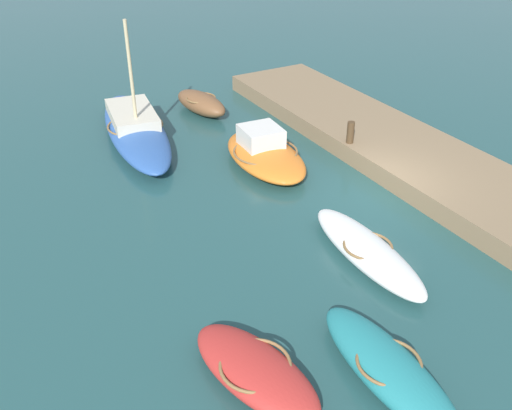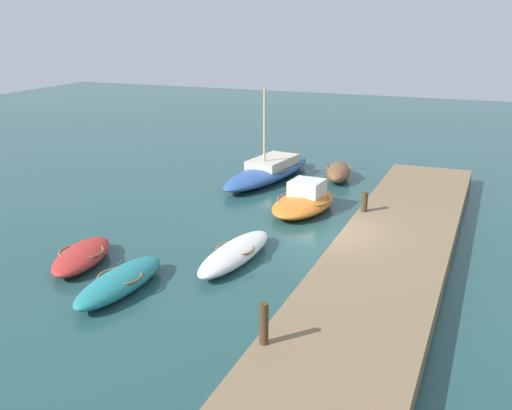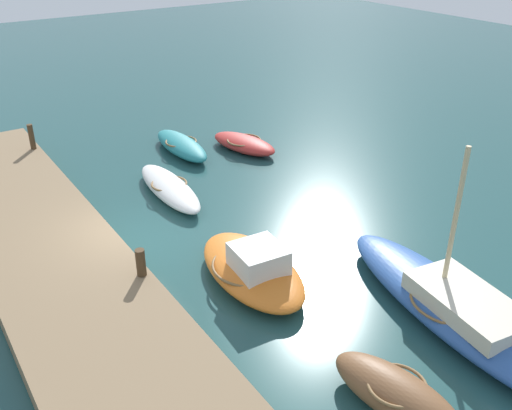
% 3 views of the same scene
% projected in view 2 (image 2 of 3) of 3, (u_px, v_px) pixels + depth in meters
% --- Properties ---
extents(ground_plane, '(84.00, 84.00, 0.00)m').
position_uv_depth(ground_plane, '(325.00, 246.00, 21.17)').
color(ground_plane, '#234C4C').
extents(dock_platform, '(21.19, 3.65, 0.62)m').
position_uv_depth(dock_platform, '(394.00, 247.00, 20.24)').
color(dock_platform, '#846B4C').
rests_on(dock_platform, ground_plane).
extents(rowboat_white, '(4.45, 1.45, 0.57)m').
position_uv_depth(rowboat_white, '(235.00, 253.00, 19.79)').
color(rowboat_white, white).
rests_on(rowboat_white, ground_plane).
extents(rowboat_red, '(3.46, 2.06, 0.59)m').
position_uv_depth(rowboat_red, '(82.00, 256.00, 19.52)').
color(rowboat_red, '#B72D28').
rests_on(rowboat_red, ground_plane).
extents(sailboat_blue, '(7.60, 3.00, 4.41)m').
position_uv_depth(sailboat_blue, '(269.00, 171.00, 29.57)').
color(sailboat_blue, '#2D569E').
rests_on(sailboat_blue, ground_plane).
extents(motorboat_orange, '(4.31, 2.42, 1.22)m').
position_uv_depth(motorboat_orange, '(304.00, 201.00, 24.87)').
color(motorboat_orange, orange).
rests_on(motorboat_orange, ground_plane).
extents(rowboat_teal, '(3.92, 1.34, 0.62)m').
position_uv_depth(rowboat_teal, '(120.00, 281.00, 17.61)').
color(rowboat_teal, teal).
rests_on(rowboat_teal, ground_plane).
extents(dinghy_brown, '(3.05, 1.62, 0.81)m').
position_uv_depth(dinghy_brown, '(338.00, 172.00, 29.49)').
color(dinghy_brown, brown).
rests_on(dinghy_brown, ground_plane).
extents(mooring_post_west, '(0.21, 0.21, 0.99)m').
position_uv_depth(mooring_post_west, '(264.00, 324.00, 13.55)').
color(mooring_post_west, '#47331E').
rests_on(mooring_post_west, dock_platform).
extents(mooring_post_mid_west, '(0.25, 0.25, 0.75)m').
position_uv_depth(mooring_post_mid_west, '(364.00, 202.00, 22.79)').
color(mooring_post_mid_west, '#47331E').
rests_on(mooring_post_mid_west, dock_platform).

